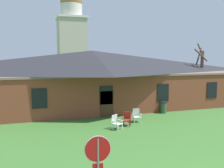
{
  "coord_description": "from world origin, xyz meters",
  "views": [
    {
      "loc": [
        -5.6,
        -6.17,
        4.72
      ],
      "look_at": [
        -1.02,
        7.9,
        3.16
      ],
      "focal_mm": 39.27,
      "sensor_mm": 36.0,
      "label": 1
    }
  ],
  "objects_px": {
    "lawn_chair_left_end": "(136,115)",
    "trash_bin": "(163,107)",
    "stop_sign": "(98,160)",
    "lawn_chair_near_door": "(127,119)",
    "lawn_chair_by_porch": "(116,122)"
  },
  "relations": [
    {
      "from": "lawn_chair_near_door",
      "to": "trash_bin",
      "type": "distance_m",
      "value": 5.2
    },
    {
      "from": "stop_sign",
      "to": "trash_bin",
      "type": "height_order",
      "value": "stop_sign"
    },
    {
      "from": "lawn_chair_near_door",
      "to": "trash_bin",
      "type": "xyz_separation_m",
      "value": [
        4.45,
        2.7,
        -0.0
      ]
    },
    {
      "from": "lawn_chair_left_end",
      "to": "trash_bin",
      "type": "relative_size",
      "value": 0.98
    },
    {
      "from": "stop_sign",
      "to": "lawn_chair_by_porch",
      "type": "bearing_deg",
      "value": 67.64
    },
    {
      "from": "lawn_chair_near_door",
      "to": "trash_bin",
      "type": "relative_size",
      "value": 0.98
    },
    {
      "from": "stop_sign",
      "to": "lawn_chair_by_porch",
      "type": "height_order",
      "value": "stop_sign"
    },
    {
      "from": "lawn_chair_by_porch",
      "to": "lawn_chair_left_end",
      "type": "bearing_deg",
      "value": 32.86
    },
    {
      "from": "lawn_chair_left_end",
      "to": "lawn_chair_by_porch",
      "type": "bearing_deg",
      "value": -147.14
    },
    {
      "from": "stop_sign",
      "to": "lawn_chair_left_end",
      "type": "distance_m",
      "value": 11.29
    },
    {
      "from": "lawn_chair_left_end",
      "to": "trash_bin",
      "type": "distance_m",
      "value": 3.9
    },
    {
      "from": "stop_sign",
      "to": "trash_bin",
      "type": "xyz_separation_m",
      "value": [
        8.93,
        11.71,
        -1.25
      ]
    },
    {
      "from": "stop_sign",
      "to": "lawn_chair_near_door",
      "type": "relative_size",
      "value": 2.58
    },
    {
      "from": "lawn_chair_left_end",
      "to": "lawn_chair_near_door",
      "type": "bearing_deg",
      "value": -144.83
    },
    {
      "from": "lawn_chair_by_porch",
      "to": "trash_bin",
      "type": "xyz_separation_m",
      "value": [
        5.47,
        3.29,
        -0.0
      ]
    }
  ]
}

